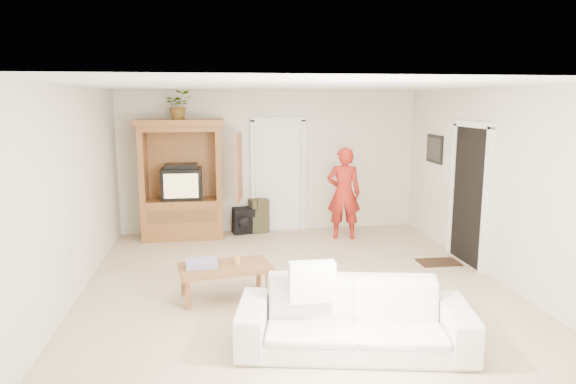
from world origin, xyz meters
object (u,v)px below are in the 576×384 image
Objects in this scene: man at (344,193)px; sofa at (354,317)px; armoire at (183,187)px; coffee_table at (225,270)px.

man is 0.72× the size of sofa.
sofa is at bearing -67.51° from armoire.
man is at bearing 40.25° from coffee_table.
armoire is at bearing 92.93° from coffee_table.
man is 4.18m from sofa.
armoire is 1.76× the size of coffee_table.
armoire is 2.83m from man.
armoire is 3.10m from coffee_table.
armoire is 0.93× the size of sofa.
armoire reaches higher than sofa.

